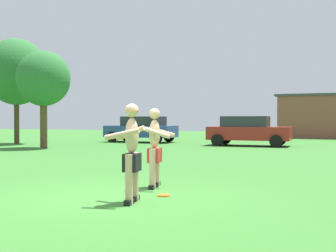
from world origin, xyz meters
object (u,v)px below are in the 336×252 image
object	(u,v)px
player_with_cap	(132,148)
car_red_mid_lot	(248,130)
player_in_red	(155,146)
car_blue_near_post	(142,129)
tree_right_field	(43,79)
tree_behind_players	(16,72)
frisbee	(164,195)

from	to	relation	value
player_with_cap	car_red_mid_lot	xyz separation A→B (m)	(-1.30, 16.12, -0.13)
player_with_cap	player_in_red	xyz separation A→B (m)	(-0.28, 1.63, -0.07)
player_in_red	car_blue_near_post	distance (m)	17.32
player_with_cap	tree_right_field	bearing A→B (deg)	134.15
car_blue_near_post	tree_behind_players	xyz separation A→B (m)	(-5.91, -4.24, 3.30)
player_in_red	frisbee	world-z (taller)	player_in_red
car_blue_near_post	tree_behind_players	bearing A→B (deg)	-144.31
tree_behind_players	car_blue_near_post	bearing A→B (deg)	35.69
player_in_red	tree_right_field	world-z (taller)	tree_right_field
frisbee	tree_behind_players	size ratio (longest dim) A/B	0.04
tree_behind_players	frisbee	bearing A→B (deg)	-40.23
car_red_mid_lot	tree_right_field	distance (m)	10.86
frisbee	car_blue_near_post	size ratio (longest dim) A/B	0.06
frisbee	player_with_cap	bearing A→B (deg)	-108.52
player_with_cap	frisbee	size ratio (longest dim) A/B	7.15
tree_right_field	tree_behind_players	world-z (taller)	tree_behind_players
player_in_red	car_blue_near_post	size ratio (longest dim) A/B	0.39
tree_behind_players	player_in_red	bearing A→B (deg)	-39.33
car_blue_near_post	tree_behind_players	world-z (taller)	tree_behind_players
player_in_red	car_blue_near_post	xyz separation A→B (m)	(-7.79, 15.47, -0.06)
frisbee	car_red_mid_lot	size ratio (longest dim) A/B	0.06
player_with_cap	car_blue_near_post	bearing A→B (deg)	115.29
tree_right_field	tree_behind_players	distance (m)	4.39
frisbee	tree_right_field	size ratio (longest dim) A/B	0.05
tree_behind_players	player_with_cap	bearing A→B (deg)	-42.59
car_red_mid_lot	player_in_red	bearing A→B (deg)	-86.00
player_with_cap	car_red_mid_lot	bearing A→B (deg)	94.61
player_in_red	frisbee	distance (m)	1.33
player_in_red	frisbee	bearing A→B (deg)	-56.47
tree_right_field	tree_behind_players	xyz separation A→B (m)	(-3.70, 2.26, 0.73)
player_with_cap	car_red_mid_lot	size ratio (longest dim) A/B	0.40
player_in_red	car_red_mid_lot	xyz separation A→B (m)	(-1.01, 14.49, -0.06)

